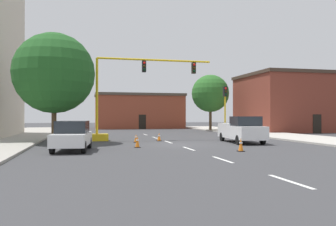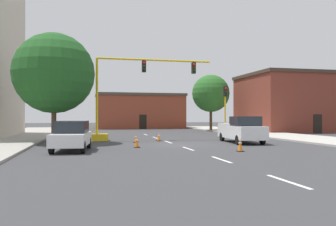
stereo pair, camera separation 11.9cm
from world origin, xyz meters
The scene contains 21 objects.
ground_plane centered at (0.00, 0.00, 0.00)m, with size 160.00×160.00×0.00m, color #38383A.
sidewalk_left centered at (-12.60, 8.00, 0.07)m, with size 6.00×56.00×0.14m, color #9E998E.
sidewalk_right centered at (12.60, 8.00, 0.07)m, with size 6.00×56.00×0.14m, color #B2ADA3.
lane_stripe_seg_0 centered at (0.00, -14.00, 0.00)m, with size 0.16×2.40×0.01m, color silver.
lane_stripe_seg_1 centered at (0.00, -8.50, 0.00)m, with size 0.16×2.40×0.01m, color silver.
lane_stripe_seg_2 centered at (0.00, -3.00, 0.00)m, with size 0.16×2.40×0.01m, color silver.
lane_stripe_seg_3 centered at (0.00, 2.50, 0.00)m, with size 0.16×2.40×0.01m, color silver.
lane_stripe_seg_4 centered at (0.00, 8.00, 0.00)m, with size 0.16×2.40×0.01m, color silver.
lane_stripe_seg_5 centered at (0.00, 13.50, 0.00)m, with size 0.16×2.40×0.01m, color silver.
building_brick_center centered at (2.06, 32.34, 2.79)m, with size 14.06×7.55×5.56m.
building_row_right centered at (19.90, 16.83, 3.73)m, with size 12.28×10.57×7.43m.
traffic_signal_gantry centered at (-3.92, 5.16, 2.33)m, with size 10.58×1.20×6.83m.
traffic_light_pole_right centered at (6.55, 7.00, 3.53)m, with size 0.32×0.47×4.80m.
tree_right_far centered at (10.04, 20.58, 5.04)m, with size 5.03×5.03×7.56m.
tree_left_near centered at (-8.53, 3.37, 5.20)m, with size 5.97×5.97×8.19m.
pickup_truck_white centered at (5.22, 0.62, 0.97)m, with size 2.38×5.53×1.99m.
sedan_white_near_left centered at (-6.96, -2.74, 0.89)m, with size 2.30×4.67×1.74m.
traffic_cone_roadside_a centered at (-0.49, 3.71, 0.33)m, with size 0.36×0.36×0.68m.
traffic_cone_roadside_b centered at (2.40, -5.33, 0.38)m, with size 0.36×0.36×0.78m.
traffic_cone_roadside_c centered at (-3.00, -1.59, 0.37)m, with size 0.36×0.36×0.75m.
traffic_cone_roadside_d centered at (-2.49, 2.73, 0.31)m, with size 0.36×0.36×0.64m.
Camera 1 is at (-6.13, -23.63, 2.04)m, focal length 37.14 mm.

